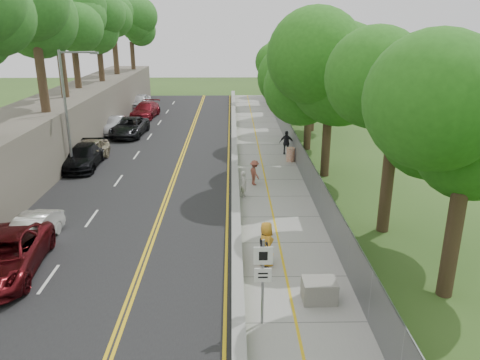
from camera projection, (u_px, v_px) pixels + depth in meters
name	position (u px, v px, depth m)	size (l,w,h in m)	color
ground	(231.00, 278.00, 18.58)	(140.00, 140.00, 0.00)	#33511E
road	(154.00, 167.00, 32.68)	(11.20, 66.00, 0.04)	black
sidewalk	(267.00, 166.00, 32.81)	(4.20, 66.00, 0.05)	gray
jersey_barrier	(235.00, 163.00, 32.68)	(0.42, 66.00, 0.60)	#A2ED26
rock_embankment	(34.00, 140.00, 31.91)	(5.00, 66.00, 4.00)	#595147
chainlink_fence	(298.00, 153.00, 32.53)	(0.04, 66.00, 2.00)	slate
trees_embankment	(22.00, 7.00, 29.18)	(6.40, 66.00, 13.00)	#337F27
trees_fenceside	(337.00, 64.00, 30.63)	(7.00, 66.00, 14.00)	#2E7A1D
streetlight	(69.00, 104.00, 30.16)	(2.52, 0.22, 8.00)	gray
signpost	(263.00, 273.00, 15.11)	(0.62, 0.09, 3.10)	gray
construction_barrel	(291.00, 154.00, 33.78)	(0.61, 0.61, 1.00)	#CA4E1E
concrete_block	(319.00, 290.00, 16.90)	(1.22, 0.91, 0.81)	slate
car_1	(31.00, 232.00, 21.00)	(1.41, 4.06, 1.34)	white
car_2	(5.00, 256.00, 18.61)	(2.64, 5.73, 1.59)	#520D11
car_3	(84.00, 156.00, 32.34)	(2.15, 5.28, 1.53)	black
car_4	(88.00, 152.00, 33.27)	(1.93, 4.80, 1.64)	tan
car_5	(114.00, 125.00, 42.23)	(1.58, 4.54, 1.50)	#AAADB2
car_6	(129.00, 127.00, 41.28)	(2.58, 5.59, 1.55)	black
car_7	(145.00, 110.00, 49.01)	(2.22, 5.47, 1.59)	maroon
car_8	(140.00, 101.00, 54.17)	(1.95, 4.85, 1.65)	white
painter_0	(266.00, 244.00, 19.23)	(0.93, 0.61, 1.91)	orange
painter_1	(244.00, 184.00, 26.80)	(0.57, 0.37, 1.56)	beige
painter_2	(266.00, 247.00, 19.28)	(0.77, 0.60, 1.58)	black
painter_3	(255.00, 173.00, 28.80)	(1.01, 0.58, 1.57)	brown
person_far	(286.00, 143.00, 35.38)	(1.06, 0.44, 1.81)	black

